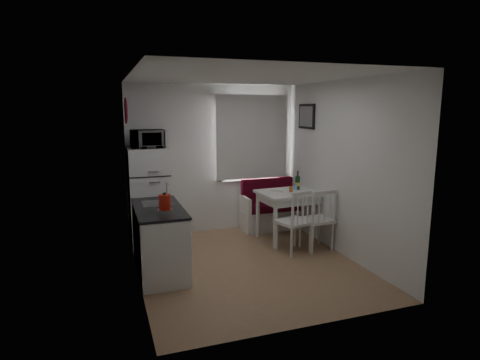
# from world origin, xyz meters

# --- Properties ---
(floor) EXTENTS (3.00, 3.50, 0.02)m
(floor) POSITION_xyz_m (0.00, 0.00, 0.00)
(floor) COLOR #A47457
(floor) RESTS_ON ground
(ceiling) EXTENTS (3.00, 3.50, 0.02)m
(ceiling) POSITION_xyz_m (0.00, 0.00, 2.60)
(ceiling) COLOR white
(ceiling) RESTS_ON wall_back
(wall_back) EXTENTS (3.00, 0.02, 2.60)m
(wall_back) POSITION_xyz_m (0.00, 1.75, 1.30)
(wall_back) COLOR white
(wall_back) RESTS_ON floor
(wall_front) EXTENTS (3.00, 0.02, 2.60)m
(wall_front) POSITION_xyz_m (0.00, -1.75, 1.30)
(wall_front) COLOR white
(wall_front) RESTS_ON floor
(wall_left) EXTENTS (0.02, 3.50, 2.60)m
(wall_left) POSITION_xyz_m (-1.50, 0.00, 1.30)
(wall_left) COLOR white
(wall_left) RESTS_ON floor
(wall_right) EXTENTS (0.02, 3.50, 2.60)m
(wall_right) POSITION_xyz_m (1.50, 0.00, 1.30)
(wall_right) COLOR white
(wall_right) RESTS_ON floor
(window) EXTENTS (1.22, 0.06, 1.47)m
(window) POSITION_xyz_m (0.70, 1.72, 1.62)
(window) COLOR white
(window) RESTS_ON wall_back
(curtain) EXTENTS (1.35, 0.02, 1.50)m
(curtain) POSITION_xyz_m (0.70, 1.65, 1.68)
(curtain) COLOR silver
(curtain) RESTS_ON wall_back
(kitchen_counter) EXTENTS (0.62, 1.32, 1.16)m
(kitchen_counter) POSITION_xyz_m (-1.20, 0.16, 0.46)
(kitchen_counter) COLOR white
(kitchen_counter) RESTS_ON floor
(wall_sign) EXTENTS (0.03, 0.40, 0.40)m
(wall_sign) POSITION_xyz_m (-1.47, 1.45, 2.15)
(wall_sign) COLOR #19249B
(wall_sign) RESTS_ON wall_left
(picture_frame) EXTENTS (0.04, 0.52, 0.42)m
(picture_frame) POSITION_xyz_m (1.48, 1.10, 2.05)
(picture_frame) COLOR black
(picture_frame) RESTS_ON wall_right
(bench) EXTENTS (1.28, 0.49, 0.92)m
(bench) POSITION_xyz_m (1.11, 1.51, 0.30)
(bench) COLOR white
(bench) RESTS_ON floor
(dining_table) EXTENTS (1.15, 0.84, 0.82)m
(dining_table) POSITION_xyz_m (1.10, 0.83, 0.73)
(dining_table) COLOR white
(dining_table) RESTS_ON floor
(chair_left) EXTENTS (0.56, 0.54, 0.53)m
(chair_left) POSITION_xyz_m (0.85, 0.16, 0.61)
(chair_left) COLOR white
(chair_left) RESTS_ON floor
(chair_right) EXTENTS (0.49, 0.47, 0.52)m
(chair_right) POSITION_xyz_m (1.25, 0.16, 0.60)
(chair_right) COLOR white
(chair_right) RESTS_ON floor
(fridge) EXTENTS (0.63, 0.63, 1.57)m
(fridge) POSITION_xyz_m (-1.18, 1.40, 0.79)
(fridge) COLOR white
(fridge) RESTS_ON floor
(microwave) EXTENTS (0.51, 0.35, 0.28)m
(microwave) POSITION_xyz_m (-1.18, 1.35, 1.71)
(microwave) COLOR white
(microwave) RESTS_ON fridge
(kettle) EXTENTS (0.18, 0.18, 0.24)m
(kettle) POSITION_xyz_m (-1.15, -0.11, 1.02)
(kettle) COLOR #AC1A0D
(kettle) RESTS_ON kitchen_counter
(wine_bottle) EXTENTS (0.08, 0.08, 0.32)m
(wine_bottle) POSITION_xyz_m (1.25, 0.93, 0.98)
(wine_bottle) COLOR #154219
(wine_bottle) RESTS_ON dining_table
(drinking_glass_orange) EXTENTS (0.06, 0.06, 0.09)m
(drinking_glass_orange) POSITION_xyz_m (1.05, 0.78, 0.87)
(drinking_glass_orange) COLOR #C95521
(drinking_glass_orange) RESTS_ON dining_table
(drinking_glass_blue) EXTENTS (0.06, 0.06, 0.10)m
(drinking_glass_blue) POSITION_xyz_m (1.18, 0.88, 0.87)
(drinking_glass_blue) COLOR #7CBAD3
(drinking_glass_blue) RESTS_ON dining_table
(plate) EXTENTS (0.24, 0.24, 0.02)m
(plate) POSITION_xyz_m (0.80, 0.85, 0.83)
(plate) COLOR white
(plate) RESTS_ON dining_table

